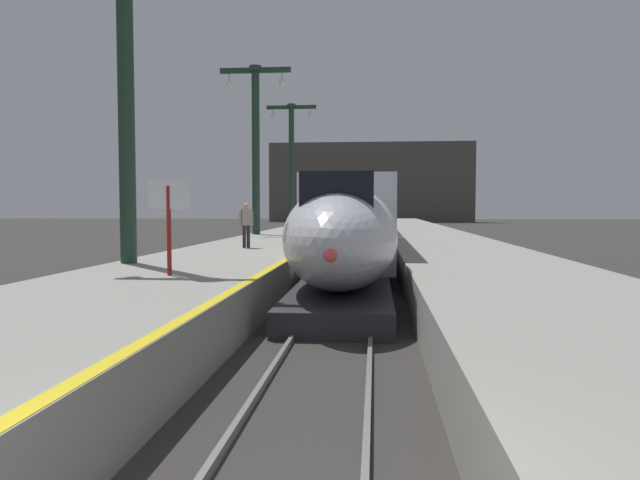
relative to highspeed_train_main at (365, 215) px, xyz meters
The scene contains 13 objects.
platform_left 20.93m from the highspeed_train_main, 101.18° to the right, with size 4.80×110.00×1.05m, color gray.
platform_right 20.93m from the highspeed_train_main, 78.82° to the right, with size 4.80×110.00×1.05m, color gray.
platform_left_safety_stripe 20.59m from the highspeed_train_main, 94.94° to the right, with size 0.20×107.80×0.01m, color yellow.
rail_main_left 17.86m from the highspeed_train_main, 92.42° to the right, with size 0.08×110.00×0.12m, color slate.
rail_main_right 17.86m from the highspeed_train_main, 87.58° to the right, with size 0.08×110.00×0.12m, color slate.
highspeed_train_main is the anchor object (origin of this frame).
station_column_mid 33.47m from the highspeed_train_main, 100.27° to the right, with size 4.00×0.68×10.06m.
station_column_far 16.91m from the highspeed_train_main, 111.32° to the right, with size 4.00×0.68×9.44m.
station_column_distant 7.73m from the highspeed_train_main, behind, with size 4.00×0.68×9.78m.
passenger_near_edge 26.58m from the highspeed_train_main, 98.68° to the right, with size 0.47×0.40×1.69m.
rolling_suitcase 26.24m from the highspeed_train_main, 95.30° to the right, with size 0.40×0.22×0.98m.
departure_info_board 35.53m from the highspeed_train_main, 96.08° to the right, with size 0.90×0.10×2.12m.
terminus_back_wall 56.98m from the highspeed_train_main, 90.00° to the left, with size 36.00×2.00×14.00m, color #4C4742.
Camera 1 is at (0.83, -2.92, 2.57)m, focal length 33.21 mm.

